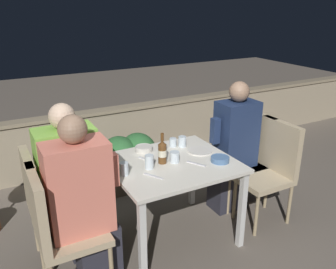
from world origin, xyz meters
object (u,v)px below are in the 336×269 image
at_px(person_green_blouse, 73,184).
at_px(beer_bottle, 162,152).
at_px(person_coral_top, 84,204).
at_px(chair_left_near, 55,224).
at_px(person_navy_jumper, 233,147).
at_px(chair_right_near, 271,163).
at_px(chair_left_far, 47,201).
at_px(chair_right_far, 249,152).

bearing_deg(person_green_blouse, beer_bottle, -11.26).
distance_m(person_green_blouse, beer_bottle, 0.74).
bearing_deg(person_coral_top, chair_left_near, 180.00).
bearing_deg(beer_bottle, person_navy_jumper, 9.85).
xyz_separation_m(person_green_blouse, beer_bottle, (0.70, -0.14, 0.18)).
distance_m(chair_right_near, beer_bottle, 1.09).
height_order(chair_left_near, beer_bottle, beer_bottle).
bearing_deg(chair_left_far, chair_right_near, -8.80).
height_order(person_coral_top, chair_left_far, person_coral_top).
distance_m(chair_left_near, chair_right_near, 1.97).
height_order(chair_left_far, person_green_blouse, person_green_blouse).
bearing_deg(chair_left_far, person_green_blouse, -0.00).
xyz_separation_m(chair_right_near, person_navy_jumper, (-0.21, 0.31, 0.09)).
relative_size(chair_left_far, beer_bottle, 3.66).
xyz_separation_m(person_coral_top, chair_right_near, (1.76, 0.03, -0.09)).
distance_m(chair_left_far, person_green_blouse, 0.23).
height_order(chair_left_near, chair_right_far, same).
height_order(chair_right_near, person_navy_jumper, person_navy_jumper).
bearing_deg(person_green_blouse, chair_left_near, -123.08).
bearing_deg(person_green_blouse, chair_right_far, 0.20).
relative_size(chair_right_far, person_navy_jumper, 0.74).
distance_m(person_coral_top, chair_right_near, 1.76).
relative_size(person_coral_top, person_green_blouse, 1.01).
xyz_separation_m(chair_left_near, person_coral_top, (0.21, 0.00, 0.09)).
xyz_separation_m(person_navy_jumper, beer_bottle, (-0.84, -0.15, 0.18)).
xyz_separation_m(chair_right_far, person_navy_jumper, (-0.21, -0.00, 0.09)).
bearing_deg(beer_bottle, person_green_blouse, 168.74).
height_order(chair_left_near, chair_right_near, same).
height_order(person_green_blouse, beer_bottle, person_green_blouse).
bearing_deg(person_navy_jumper, person_coral_top, -167.72).
bearing_deg(chair_right_far, beer_bottle, -172.09).
height_order(person_green_blouse, chair_right_far, person_green_blouse).
relative_size(chair_right_near, person_navy_jumper, 0.74).
bearing_deg(person_green_blouse, person_navy_jumper, 0.23).
relative_size(chair_left_near, chair_right_far, 1.00).
relative_size(person_green_blouse, chair_right_far, 1.37).
height_order(person_coral_top, beer_bottle, person_coral_top).
xyz_separation_m(chair_left_far, chair_right_near, (1.96, -0.30, 0.00)).
height_order(person_coral_top, chair_right_near, person_coral_top).
relative_size(chair_left_near, chair_left_far, 1.00).
height_order(chair_left_near, person_navy_jumper, person_navy_jumper).
distance_m(chair_left_near, person_navy_jumper, 1.79).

